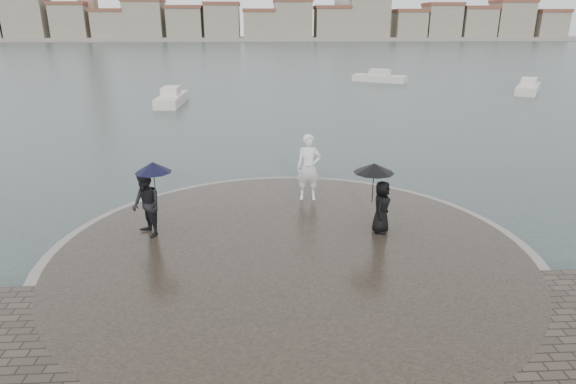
{
  "coord_description": "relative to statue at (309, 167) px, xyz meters",
  "views": [
    {
      "loc": [
        -0.76,
        -7.62,
        5.85
      ],
      "look_at": [
        0.0,
        4.8,
        1.45
      ],
      "focal_mm": 30.0,
      "sensor_mm": 36.0,
      "label": 1
    }
  ],
  "objects": [
    {
      "name": "visitor_right",
      "position": [
        1.63,
        -2.7,
        0.08
      ],
      "size": [
        1.17,
        1.11,
        1.95
      ],
      "color": "black",
      "rests_on": "quay_tip"
    },
    {
      "name": "quay_tip",
      "position": [
        -0.81,
        -3.67,
        -1.26
      ],
      "size": [
        11.9,
        11.9,
        0.36
      ],
      "primitive_type": "cylinder",
      "color": "#2D261E",
      "rests_on": "ground"
    },
    {
      "name": "visitor_left",
      "position": [
        -4.57,
        -2.56,
        0.02
      ],
      "size": [
        1.26,
        1.13,
        2.04
      ],
      "color": "black",
      "rests_on": "quay_tip"
    },
    {
      "name": "ground",
      "position": [
        -0.81,
        -7.17,
        -1.44
      ],
      "size": [
        400.0,
        400.0,
        0.0
      ],
      "primitive_type": "plane",
      "color": "#2B3835",
      "rests_on": "ground"
    },
    {
      "name": "kerb_ring",
      "position": [
        -0.81,
        -3.67,
        -1.28
      ],
      "size": [
        12.5,
        12.5,
        0.32
      ],
      "primitive_type": "cylinder",
      "color": "gray",
      "rests_on": "ground"
    },
    {
      "name": "boats",
      "position": [
        8.3,
        28.01,
        -1.06
      ],
      "size": [
        33.14,
        18.23,
        1.5
      ],
      "color": "beige",
      "rests_on": "ground"
    },
    {
      "name": "statue",
      "position": [
        0.0,
        0.0,
        0.0
      ],
      "size": [
        0.82,
        0.58,
        2.16
      ],
      "primitive_type": "imported",
      "rotation": [
        0.0,
        0.0,
        -0.08
      ],
      "color": "white",
      "rests_on": "quay_tip"
    },
    {
      "name": "far_skyline",
      "position": [
        -7.1,
        153.54,
        4.17
      ],
      "size": [
        260.0,
        20.0,
        37.0
      ],
      "color": "gray",
      "rests_on": "ground"
    }
  ]
}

